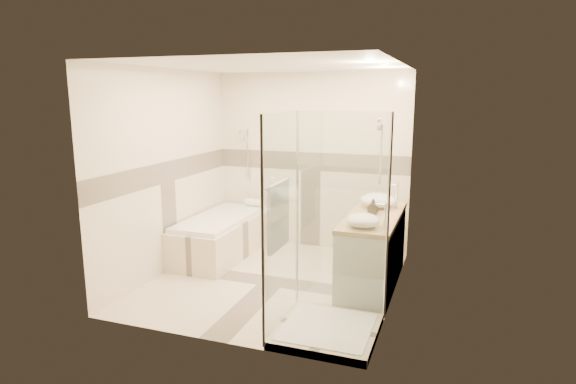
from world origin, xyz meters
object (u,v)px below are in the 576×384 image
(vessel_sink_near, at_px, (378,200))
(vanity, at_px, (373,250))
(bathtub, at_px, (221,234))
(vessel_sink_far, at_px, (363,220))
(amenity_bottle_b, at_px, (373,206))
(shower_enclosure, at_px, (318,279))
(amenity_bottle_a, at_px, (372,208))

(vessel_sink_near, bearing_deg, vanity, -86.95)
(bathtub, height_order, vessel_sink_far, vessel_sink_far)
(vessel_sink_near, bearing_deg, bathtub, -179.34)
(bathtub, distance_m, amenity_bottle_b, 2.24)
(amenity_bottle_b, bearing_deg, vessel_sink_near, 90.00)
(vanity, bearing_deg, shower_enclosure, -102.97)
(bathtub, distance_m, vessel_sink_far, 2.40)
(bathtub, relative_size, vanity, 1.05)
(vessel_sink_far, distance_m, amenity_bottle_b, 0.61)
(shower_enclosure, distance_m, vessel_sink_far, 0.86)
(shower_enclosure, height_order, vessel_sink_far, shower_enclosure)
(vanity, height_order, shower_enclosure, shower_enclosure)
(shower_enclosure, bearing_deg, vanity, 77.03)
(amenity_bottle_b, bearing_deg, bathtub, 171.66)
(amenity_bottle_a, bearing_deg, bathtub, 169.61)
(vanity, distance_m, vessel_sink_near, 0.63)
(bathtub, xyz_separation_m, amenity_bottle_b, (2.13, -0.31, 0.63))
(vanity, distance_m, vessel_sink_far, 0.75)
(vessel_sink_near, relative_size, amenity_bottle_a, 2.68)
(shower_enclosure, bearing_deg, vessel_sink_near, 80.59)
(amenity_bottle_b, bearing_deg, vanity, -62.20)
(vessel_sink_near, bearing_deg, amenity_bottle_a, -90.00)
(amenity_bottle_a, bearing_deg, amenity_bottle_b, 90.00)
(vessel_sink_near, relative_size, vessel_sink_far, 1.22)
(vessel_sink_near, distance_m, vessel_sink_far, 0.94)
(vanity, bearing_deg, bathtub, 170.75)
(shower_enclosure, relative_size, vessel_sink_near, 4.72)
(vanity, xyz_separation_m, vessel_sink_near, (-0.02, 0.37, 0.51))
(shower_enclosure, bearing_deg, amenity_bottle_a, 77.50)
(shower_enclosure, xyz_separation_m, amenity_bottle_b, (0.27, 1.31, 0.43))
(vessel_sink_far, bearing_deg, shower_enclosure, -111.27)
(vanity, xyz_separation_m, vessel_sink_far, (-0.02, -0.57, 0.49))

